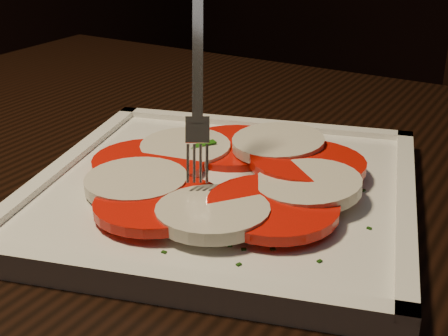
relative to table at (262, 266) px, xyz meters
name	(u,v)px	position (x,y,z in m)	size (l,w,h in m)	color
table	(262,266)	(0.00, 0.00, 0.00)	(1.28, 0.93, 0.75)	black
plate	(224,192)	(0.00, -0.06, 0.11)	(0.32, 0.32, 0.01)	white
caprese_salad	(224,174)	(0.00, -0.06, 0.12)	(0.28, 0.25, 0.03)	red
fork	(198,71)	(-0.02, -0.07, 0.21)	(0.03, 0.08, 0.15)	white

